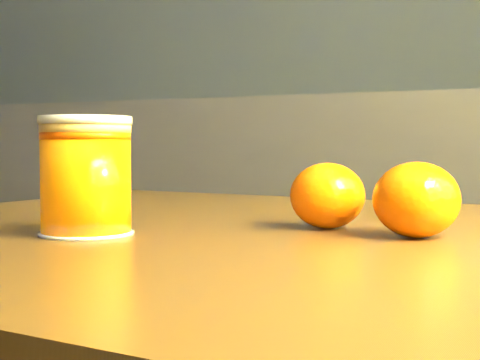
% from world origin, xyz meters
% --- Properties ---
extents(kitchen_counter, '(3.15, 0.60, 0.90)m').
position_xyz_m(kitchen_counter, '(0.00, 1.45, 0.45)').
color(kitchen_counter, '#424146').
rests_on(kitchen_counter, ground).
extents(table, '(1.00, 0.73, 0.71)m').
position_xyz_m(table, '(1.02, 0.21, 0.62)').
color(table, brown).
rests_on(table, ground).
extents(juice_glass, '(0.07, 0.07, 0.09)m').
position_xyz_m(juice_glass, '(0.84, 0.12, 0.76)').
color(juice_glass, orange).
rests_on(juice_glass, table).
extents(orange_front, '(0.08, 0.08, 0.06)m').
position_xyz_m(orange_front, '(1.08, 0.22, 0.74)').
color(orange_front, '#FF6D05').
rests_on(orange_front, table).
extents(orange_back, '(0.08, 0.08, 0.06)m').
position_xyz_m(orange_back, '(1.00, 0.24, 0.74)').
color(orange_back, '#FF6D05').
rests_on(orange_back, table).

